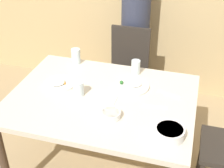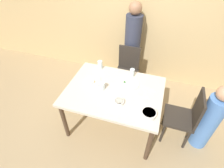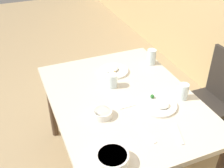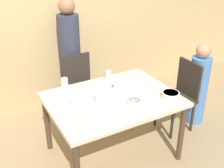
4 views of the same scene
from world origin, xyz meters
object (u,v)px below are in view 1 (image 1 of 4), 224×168
at_px(chair_adult_spot, 127,71).
at_px(plate_rice_adult, 59,83).
at_px(person_adult, 135,34).
at_px(bowl_curry, 170,133).
at_px(glass_water_tall, 76,56).

bearing_deg(chair_adult_spot, plate_rice_adult, -114.22).
relative_size(chair_adult_spot, person_adult, 0.57).
height_order(person_adult, bowl_curry, person_adult).
bearing_deg(chair_adult_spot, person_adult, 90.00).
bearing_deg(person_adult, glass_water_tall, -115.78).
distance_m(plate_rice_adult, glass_water_tall, 0.36).
height_order(chair_adult_spot, glass_water_tall, chair_adult_spot).
bearing_deg(plate_rice_adult, bowl_curry, -22.44).
distance_m(person_adult, glass_water_tall, 0.81).
relative_size(chair_adult_spot, plate_rice_adult, 3.71).
distance_m(chair_adult_spot, person_adult, 0.41).
height_order(bowl_curry, plate_rice_adult, bowl_curry).
relative_size(chair_adult_spot, bowl_curry, 5.00).
distance_m(chair_adult_spot, bowl_curry, 1.29).
bearing_deg(glass_water_tall, chair_adult_spot, 49.80).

